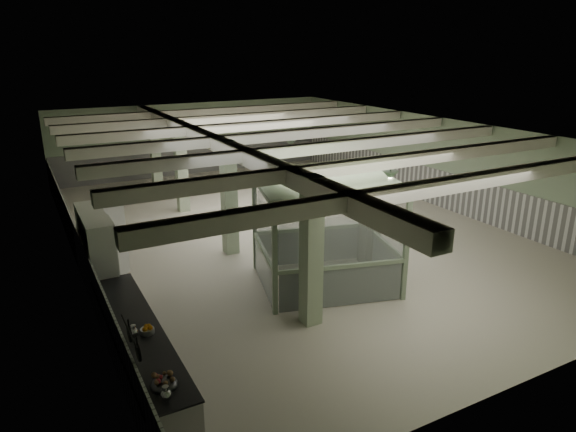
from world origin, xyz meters
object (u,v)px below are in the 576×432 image
guard_booth (326,216)px  filing_cabinet (369,242)px  walkin_cooler (98,253)px  prep_counter (138,348)px

guard_booth → filing_cabinet: (1.86, 0.48, -1.25)m
walkin_cooler → filing_cabinet: size_ratio=1.77×
guard_booth → filing_cabinet: 2.29m
filing_cabinet → walkin_cooler: bearing=-179.7°
prep_counter → guard_booth: 5.91m
prep_counter → guard_booth: size_ratio=1.27×
prep_counter → filing_cabinet: bearing=15.8°
filing_cabinet → guard_booth: bearing=-151.4°
filing_cabinet → prep_counter: bearing=-149.9°
prep_counter → filing_cabinet: filing_cabinet is taller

